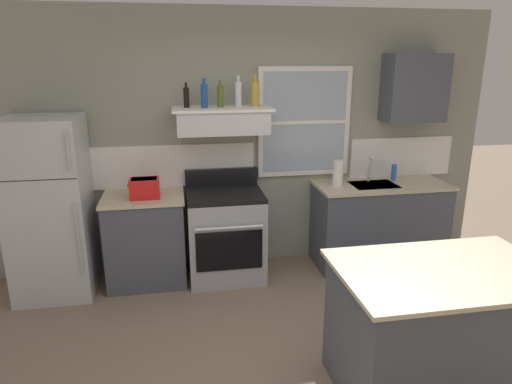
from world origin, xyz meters
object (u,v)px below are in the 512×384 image
Objects in this scene: dish_soap_bottle at (394,173)px; kitchen_island at (439,331)px; toaster at (145,188)px; bottle_balsamic_dark at (186,97)px; refrigerator at (50,208)px; bottle_olive_oil_square at (220,96)px; bottle_clear_tall at (238,94)px; stove_range at (225,234)px; paper_towel_roll at (338,173)px; bottle_blue_liqueur at (204,95)px; bottle_champagne_gold_foil at (255,93)px.

kitchen_island is (-0.67, -2.10, -0.54)m from dish_soap_bottle.
toaster is 1.26× the size of bottle_balsamic_dark.
bottle_olive_oil_square reaches higher than refrigerator.
dish_soap_bottle is at bearing -0.41° from bottle_clear_tall.
refrigerator is 0.89m from toaster.
bottle_balsamic_dark is 0.51m from bottle_clear_tall.
toaster is 1.29m from bottle_clear_tall.
dish_soap_bottle is at bearing 4.18° from stove_range.
paper_towel_roll is at bearing 1.21° from refrigerator.
stove_range is 0.78× the size of kitchen_island.
toaster is 1.07× the size of bottle_blue_liqueur.
bottle_blue_liqueur is at bearing 4.63° from refrigerator.
refrigerator is 2.86m from paper_towel_roll.
bottle_champagne_gold_foil reaches higher than bottle_olive_oil_square.
bottle_olive_oil_square reaches higher than toaster.
bottle_clear_tall is (0.34, 0.05, 0.01)m from bottle_blue_liqueur.
bottle_olive_oil_square is (1.64, 0.15, 1.00)m from refrigerator.
bottle_olive_oil_square is at bearing 9.21° from bottle_blue_liqueur.
dish_soap_bottle is (2.21, -0.00, -0.84)m from bottle_balsamic_dark.
stove_range is 1.33m from paper_towel_roll.
bottle_champagne_gold_foil is at bearing 179.90° from dish_soap_bottle.
bottle_balsamic_dark is 0.17× the size of kitchen_island.
toaster is at bearing -171.23° from bottle_champagne_gold_foil.
kitchen_island is at bearing -59.71° from bottle_olive_oil_square.
bottle_champagne_gold_foil is 1.67× the size of dish_soap_bottle.
bottle_blue_liqueur is (0.17, -0.04, 0.02)m from bottle_balsamic_dark.
toaster is 0.99× the size of bottle_champagne_gold_foil.
bottle_blue_liqueur is 2.84m from kitchen_island.
dish_soap_bottle is (1.88, 0.14, 0.54)m from stove_range.
kitchen_island is (0.87, -2.10, -1.41)m from bottle_champagne_gold_foil.
stove_range and dish_soap_bottle have the same top height.
refrigerator is 6.14× the size of bottle_blue_liqueur.
bottle_blue_liqueur is (-0.17, 0.10, 1.40)m from stove_range.
bottle_champagne_gold_foil reaches higher than paper_towel_roll.
toaster is 2.82m from kitchen_island.
bottle_olive_oil_square is at bearing 120.29° from kitchen_island.
bottle_clear_tall is 1.92m from dish_soap_bottle.
bottle_olive_oil_square is (0.16, 0.03, -0.01)m from bottle_blue_liqueur.
bottle_clear_tall is 0.99× the size of bottle_champagne_gold_foil.
bottle_clear_tall reaches higher than toaster.
toaster is 1.42m from bottle_champagne_gold_foil.
paper_towel_roll is (1.21, -0.09, -0.81)m from bottle_olive_oil_square.
bottle_balsamic_dark is 0.33m from bottle_olive_oil_square.
dish_soap_bottle is (0.68, 0.10, -0.04)m from paper_towel_roll.
bottle_champagne_gold_foil reaches higher than kitchen_island.
paper_towel_roll is 2.08m from kitchen_island.
bottle_blue_liqueur is at bearing -171.15° from bottle_clear_tall.
paper_towel_roll is at bearing -6.23° from bottle_clear_tall.
bottle_balsamic_dark is at bearing 126.32° from kitchen_island.
kitchen_island is (1.21, -1.96, -0.01)m from stove_range.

